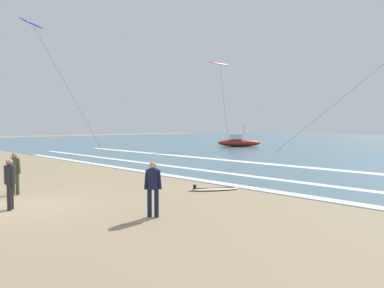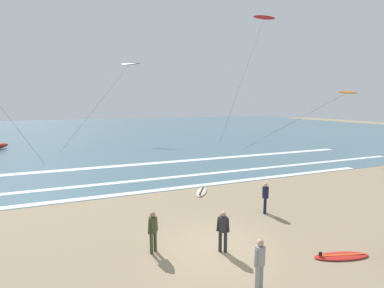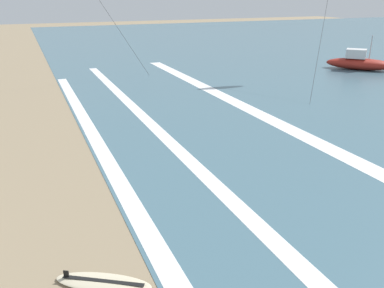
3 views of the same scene
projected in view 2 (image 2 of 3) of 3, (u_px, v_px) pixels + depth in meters
ground_plane at (217, 248)px, 11.20m from camera, size 160.00×160.00×0.00m
ocean_surface at (102, 130)px, 59.61m from camera, size 140.00×90.00×0.01m
wave_foam_shoreline at (137, 193)px, 18.09m from camera, size 37.45×0.57×0.01m
wave_foam_mid_break at (159, 178)px, 21.45m from camera, size 48.93×0.58×0.01m
wave_foam_outer_break at (132, 165)px, 26.18m from camera, size 48.39×0.90×0.01m
surfer_right_near at (223, 228)px, 10.77m from camera, size 0.47×0.37×1.60m
surfer_mid_group at (265, 195)px, 14.59m from camera, size 0.41×0.43×1.60m
surfer_background_far at (260, 260)px, 8.57m from camera, size 0.51×0.32×1.60m
surfer_left_far at (153, 228)px, 10.73m from camera, size 0.48×0.34×1.60m
surfboard_foreground_flat at (341, 256)px, 10.51m from camera, size 2.18×1.15×0.25m
surfboard_left_pile at (202, 191)px, 18.19m from camera, size 1.61×2.10×0.25m
kite_orange_low_near at (347, 93)px, 28.49m from camera, size 8.70×8.87×6.90m
kite_red_high_left at (264, 19)px, 36.49m from camera, size 5.85×4.26×16.64m
kite_black_mid_center at (130, 64)px, 43.40m from camera, size 11.49×11.19×11.77m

